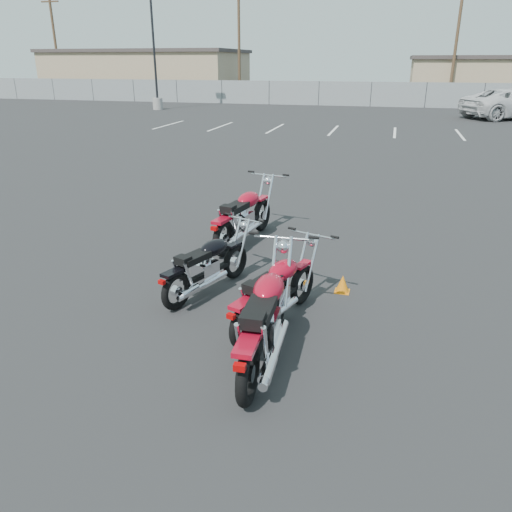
% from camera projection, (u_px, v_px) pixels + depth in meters
% --- Properties ---
extents(ground, '(120.00, 120.00, 0.00)m').
position_uv_depth(ground, '(231.00, 314.00, 6.89)').
color(ground, black).
rests_on(ground, ground).
extents(motorcycle_front_red, '(0.94, 2.34, 1.15)m').
position_uv_depth(motorcycle_front_red, '(244.00, 216.00, 9.41)').
color(motorcycle_front_red, black).
rests_on(motorcycle_front_red, ground).
extents(motorcycle_second_black, '(1.06, 1.94, 0.96)m').
position_uv_depth(motorcycle_second_black, '(208.00, 266.00, 7.37)').
color(motorcycle_second_black, black).
rests_on(motorcycle_second_black, ground).
extents(motorcycle_third_red, '(0.92, 2.39, 1.17)m').
position_uv_depth(motorcycle_third_red, '(266.00, 319.00, 5.65)').
color(motorcycle_third_red, black).
rests_on(motorcycle_third_red, ground).
extents(motorcycle_rear_red, '(1.08, 2.04, 1.01)m').
position_uv_depth(motorcycle_rear_red, '(276.00, 292.00, 6.47)').
color(motorcycle_rear_red, black).
rests_on(motorcycle_rear_red, ground).
extents(training_cone_near, '(0.22, 0.22, 0.26)m').
position_uv_depth(training_cone_near, '(343.00, 284.00, 7.50)').
color(training_cone_near, orange).
rests_on(training_cone_near, ground).
extents(light_pole_west, '(0.80, 0.70, 9.66)m').
position_uv_depth(light_pole_west, '(156.00, 73.00, 35.02)').
color(light_pole_west, gray).
rests_on(light_pole_west, ground).
extents(chainlink_fence, '(80.06, 0.06, 1.80)m').
position_uv_depth(chainlink_fence, '(371.00, 94.00, 38.03)').
color(chainlink_fence, slate).
rests_on(chainlink_fence, ground).
extents(tan_building_west, '(18.40, 10.40, 4.30)m').
position_uv_depth(tan_building_west, '(148.00, 73.00, 49.20)').
color(tan_building_west, tan).
rests_on(tan_building_west, ground).
extents(tan_building_east, '(14.40, 9.40, 3.70)m').
position_uv_depth(tan_building_east, '(495.00, 78.00, 43.34)').
color(tan_building_east, tan).
rests_on(tan_building_east, ground).
extents(utility_pole_a, '(1.80, 0.24, 9.00)m').
position_uv_depth(utility_pole_a, '(56.00, 45.00, 47.53)').
color(utility_pole_a, '#43301F').
rests_on(utility_pole_a, ground).
extents(utility_pole_b, '(1.80, 0.24, 9.00)m').
position_uv_depth(utility_pole_b, '(239.00, 44.00, 44.06)').
color(utility_pole_b, '#43301F').
rests_on(utility_pole_b, ground).
extents(utility_pole_c, '(1.80, 0.24, 9.00)m').
position_uv_depth(utility_pole_c, '(456.00, 41.00, 38.78)').
color(utility_pole_c, '#43301F').
rests_on(utility_pole_c, ground).
extents(parking_line_stripes, '(15.12, 4.00, 0.01)m').
position_uv_depth(parking_line_stripes, '(304.00, 129.00, 25.48)').
color(parking_line_stripes, silver).
rests_on(parking_line_stripes, ground).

